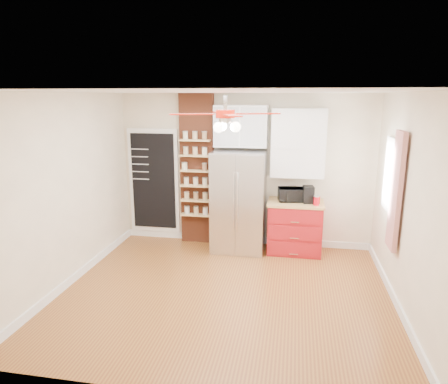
% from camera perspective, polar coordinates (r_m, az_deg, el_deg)
% --- Properties ---
extents(floor, '(4.50, 4.50, 0.00)m').
position_cam_1_polar(floor, '(5.70, 0.17, -14.12)').
color(floor, '#8E5D24').
rests_on(floor, ground).
extents(ceiling, '(4.50, 4.50, 0.00)m').
position_cam_1_polar(ceiling, '(5.05, 0.19, 14.16)').
color(ceiling, white).
rests_on(ceiling, wall_back).
extents(wall_back, '(4.50, 0.02, 2.70)m').
position_cam_1_polar(wall_back, '(7.14, 2.97, 3.07)').
color(wall_back, beige).
rests_on(wall_back, floor).
extents(wall_front, '(4.50, 0.02, 2.70)m').
position_cam_1_polar(wall_front, '(3.36, -5.83, -9.20)').
color(wall_front, beige).
rests_on(wall_front, floor).
extents(wall_left, '(0.02, 4.00, 2.70)m').
position_cam_1_polar(wall_left, '(6.01, -21.44, 0.15)').
color(wall_left, beige).
rests_on(wall_left, floor).
extents(wall_right, '(0.02, 4.00, 2.70)m').
position_cam_1_polar(wall_right, '(5.32, 24.82, -1.83)').
color(wall_right, beige).
rests_on(wall_right, floor).
extents(chalkboard, '(0.95, 0.05, 1.95)m').
position_cam_1_polar(chalkboard, '(7.56, -9.99, 1.52)').
color(chalkboard, white).
rests_on(chalkboard, wall_back).
extents(brick_pillar, '(0.60, 0.16, 2.70)m').
position_cam_1_polar(brick_pillar, '(7.22, -3.83, 3.17)').
color(brick_pillar, brown).
rests_on(brick_pillar, floor).
extents(fridge, '(0.90, 0.70, 1.75)m').
position_cam_1_polar(fridge, '(6.90, 2.12, -1.35)').
color(fridge, silver).
rests_on(fridge, floor).
extents(upper_glass_cabinet, '(0.90, 0.35, 0.70)m').
position_cam_1_polar(upper_glass_cabinet, '(6.88, 2.45, 9.39)').
color(upper_glass_cabinet, white).
rests_on(upper_glass_cabinet, wall_back).
extents(red_cabinet, '(0.94, 0.64, 0.90)m').
position_cam_1_polar(red_cabinet, '(7.00, 10.06, -4.93)').
color(red_cabinet, maroon).
rests_on(red_cabinet, floor).
extents(upper_shelf_unit, '(0.90, 0.30, 1.15)m').
position_cam_1_polar(upper_shelf_unit, '(6.86, 10.56, 6.86)').
color(upper_shelf_unit, white).
rests_on(upper_shelf_unit, wall_back).
extents(window, '(0.04, 0.75, 1.05)m').
position_cam_1_polar(window, '(6.12, 22.79, 2.17)').
color(window, white).
rests_on(window, wall_right).
extents(curtain, '(0.06, 0.40, 1.55)m').
position_cam_1_polar(curtain, '(5.61, 23.37, 0.11)').
color(curtain, '#AA1B16').
rests_on(curtain, wall_right).
extents(ceiling_fan, '(1.40, 1.40, 0.44)m').
position_cam_1_polar(ceiling_fan, '(5.05, 0.19, 11.03)').
color(ceiling_fan, silver).
rests_on(ceiling_fan, ceiling).
extents(toaster_oven, '(0.47, 0.36, 0.23)m').
position_cam_1_polar(toaster_oven, '(6.88, 9.53, -0.36)').
color(toaster_oven, black).
rests_on(toaster_oven, red_cabinet).
extents(coffee_maker, '(0.20, 0.23, 0.29)m').
position_cam_1_polar(coffee_maker, '(6.82, 11.94, -0.36)').
color(coffee_maker, black).
rests_on(coffee_maker, red_cabinet).
extents(canister_left, '(0.11, 0.11, 0.14)m').
position_cam_1_polar(canister_left, '(6.71, 13.05, -1.26)').
color(canister_left, red).
rests_on(canister_left, red_cabinet).
extents(canister_right, '(0.12, 0.12, 0.13)m').
position_cam_1_polar(canister_right, '(6.84, 13.19, -1.08)').
color(canister_right, '#BA1D0A').
rests_on(canister_right, red_cabinet).
extents(pantry_jar_oats, '(0.12, 0.12, 0.12)m').
position_cam_1_polar(pantry_jar_oats, '(7.11, -5.66, 3.66)').
color(pantry_jar_oats, beige).
rests_on(pantry_jar_oats, brick_pillar).
extents(pantry_jar_beans, '(0.10, 0.10, 0.12)m').
position_cam_1_polar(pantry_jar_beans, '(7.03, -2.80, 3.57)').
color(pantry_jar_beans, '#8C6547').
rests_on(pantry_jar_beans, brick_pillar).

